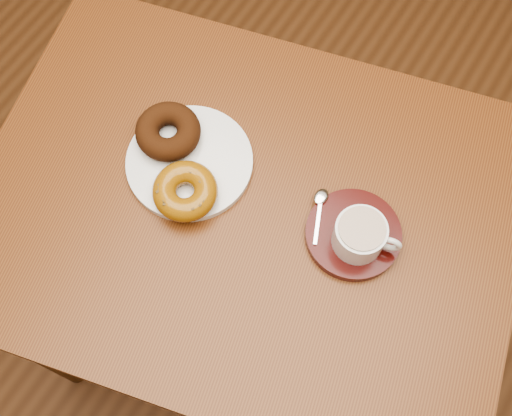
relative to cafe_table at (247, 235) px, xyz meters
The scene contains 8 objects.
ground 0.73m from the cafe_table, 154.07° to the left, with size 6.00×6.00×0.00m, color brown.
cafe_table is the anchor object (origin of this frame).
donut_plate 0.18m from the cafe_table, behind, with size 0.21×0.21×0.01m, color silver.
donut_cinnamon 0.24m from the cafe_table, 168.60° to the left, with size 0.11×0.11×0.04m, color #371A0B.
donut_caramel 0.19m from the cafe_table, 155.96° to the right, with size 0.11×0.11×0.04m.
saucer 0.22m from the cafe_table, 15.43° to the left, with size 0.15×0.15×0.02m, color #360907.
coffee_cup 0.26m from the cafe_table, 11.63° to the left, with size 0.10×0.08×0.06m.
teaspoon 0.19m from the cafe_table, 32.28° to the left, with size 0.05×0.09×0.01m.
Camera 1 is at (0.42, -0.42, 1.77)m, focal length 45.00 mm.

